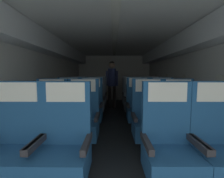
{
  "coord_description": "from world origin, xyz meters",
  "views": [
    {
      "loc": [
        -0.03,
        -0.04,
        1.22
      ],
      "look_at": [
        -0.07,
        4.73,
        0.77
      ],
      "focal_mm": 25.91,
      "sensor_mm": 36.0,
      "label": 1
    }
  ],
  "objects_px": {
    "seat_c_left_window": "(68,108)",
    "seat_b_left_aisle": "(83,120)",
    "seat_d_left_window": "(77,101)",
    "seat_b_right_aisle": "(179,121)",
    "seat_b_right_window": "(148,120)",
    "flight_attendant": "(112,79)",
    "seat_b_left_window": "(51,121)",
    "seat_c_left_aisle": "(91,108)",
    "seat_c_right_aisle": "(162,108)",
    "seat_d_left_aisle": "(96,101)",
    "seat_a_left_window": "(15,148)",
    "seat_d_right_aisle": "(151,101)",
    "seat_d_right_window": "(133,101)",
    "seat_e_left_window": "(84,96)",
    "seat_c_right_window": "(138,108)",
    "seat_a_right_aisle": "(219,148)",
    "seat_e_right_aisle": "(144,96)",
    "seat_a_right_window": "(169,148)",
    "seat_e_right_window": "(130,96)",
    "seat_a_left_aisle": "(64,148)",
    "seat_e_left_aisle": "(99,96)"
  },
  "relations": [
    {
      "from": "seat_e_right_aisle",
      "to": "seat_d_right_aisle",
      "type": "bearing_deg",
      "value": -89.77
    },
    {
      "from": "seat_d_right_window",
      "to": "seat_b_right_aisle",
      "type": "bearing_deg",
      "value": -75.62
    },
    {
      "from": "flight_attendant",
      "to": "seat_b_right_window",
      "type": "bearing_deg",
      "value": -101.5
    },
    {
      "from": "seat_b_right_window",
      "to": "seat_c_right_aisle",
      "type": "height_order",
      "value": "same"
    },
    {
      "from": "seat_b_right_aisle",
      "to": "seat_d_left_window",
      "type": "height_order",
      "value": "same"
    },
    {
      "from": "seat_d_left_aisle",
      "to": "seat_d_right_window",
      "type": "xyz_separation_m",
      "value": [
        1.04,
        0.0,
        0.0
      ]
    },
    {
      "from": "seat_d_left_window",
      "to": "seat_e_right_window",
      "type": "relative_size",
      "value": 1.0
    },
    {
      "from": "seat_b_right_window",
      "to": "flight_attendant",
      "type": "xyz_separation_m",
      "value": [
        -0.61,
        3.24,
        0.55
      ]
    },
    {
      "from": "seat_c_right_aisle",
      "to": "seat_d_left_aisle",
      "type": "xyz_separation_m",
      "value": [
        -1.55,
        0.96,
        0.0
      ]
    },
    {
      "from": "seat_d_right_window",
      "to": "seat_e_right_window",
      "type": "relative_size",
      "value": 1.0
    },
    {
      "from": "seat_d_right_aisle",
      "to": "seat_a_left_window",
      "type": "bearing_deg",
      "value": -125.48
    },
    {
      "from": "seat_b_right_aisle",
      "to": "seat_b_right_window",
      "type": "xyz_separation_m",
      "value": [
        -0.48,
        0.01,
        0.0
      ]
    },
    {
      "from": "seat_a_left_window",
      "to": "seat_b_right_aisle",
      "type": "height_order",
      "value": "same"
    },
    {
      "from": "seat_b_left_aisle",
      "to": "seat_d_left_window",
      "type": "relative_size",
      "value": 1.0
    },
    {
      "from": "seat_b_right_window",
      "to": "flight_attendant",
      "type": "distance_m",
      "value": 3.35
    },
    {
      "from": "seat_a_right_window",
      "to": "seat_a_right_aisle",
      "type": "bearing_deg",
      "value": 0.26
    },
    {
      "from": "seat_c_right_aisle",
      "to": "flight_attendant",
      "type": "height_order",
      "value": "flight_attendant"
    },
    {
      "from": "seat_d_right_window",
      "to": "seat_e_right_window",
      "type": "xyz_separation_m",
      "value": [
        0.01,
        0.97,
        0.0
      ]
    },
    {
      "from": "seat_b_left_window",
      "to": "seat_c_left_window",
      "type": "height_order",
      "value": "same"
    },
    {
      "from": "flight_attendant",
      "to": "seat_c_right_aisle",
      "type": "bearing_deg",
      "value": -86.46
    },
    {
      "from": "seat_c_right_aisle",
      "to": "seat_e_right_aisle",
      "type": "xyz_separation_m",
      "value": [
        -0.01,
        1.94,
        0.0
      ]
    },
    {
      "from": "seat_c_left_window",
      "to": "seat_b_left_aisle",
      "type": "bearing_deg",
      "value": -62.44
    },
    {
      "from": "seat_a_left_window",
      "to": "seat_d_right_aisle",
      "type": "distance_m",
      "value": 3.51
    },
    {
      "from": "seat_b_left_aisle",
      "to": "seat_d_left_window",
      "type": "xyz_separation_m",
      "value": [
        -0.51,
        1.92,
        0.0
      ]
    },
    {
      "from": "seat_e_left_window",
      "to": "seat_b_right_window",
      "type": "bearing_deg",
      "value": -61.7
    },
    {
      "from": "seat_c_right_aisle",
      "to": "seat_d_left_aisle",
      "type": "bearing_deg",
      "value": 148.1
    },
    {
      "from": "seat_d_right_aisle",
      "to": "seat_a_right_aisle",
      "type": "bearing_deg",
      "value": -89.84
    },
    {
      "from": "seat_c_left_window",
      "to": "seat_c_left_aisle",
      "type": "xyz_separation_m",
      "value": [
        0.5,
        -0.02,
        0.0
      ]
    },
    {
      "from": "seat_c_right_window",
      "to": "seat_b_right_aisle",
      "type": "bearing_deg",
      "value": -62.79
    },
    {
      "from": "seat_b_left_window",
      "to": "seat_c_left_aisle",
      "type": "height_order",
      "value": "same"
    },
    {
      "from": "seat_b_left_aisle",
      "to": "seat_b_right_aisle",
      "type": "bearing_deg",
      "value": -0.38
    },
    {
      "from": "seat_c_right_aisle",
      "to": "seat_c_right_window",
      "type": "relative_size",
      "value": 1.0
    },
    {
      "from": "seat_d_left_window",
      "to": "seat_d_right_aisle",
      "type": "relative_size",
      "value": 1.0
    },
    {
      "from": "seat_d_left_window",
      "to": "seat_d_right_window",
      "type": "relative_size",
      "value": 1.0
    },
    {
      "from": "seat_a_right_aisle",
      "to": "seat_d_left_aisle",
      "type": "bearing_deg",
      "value": 118.55
    },
    {
      "from": "seat_b_right_window",
      "to": "seat_e_right_window",
      "type": "distance_m",
      "value": 2.87
    },
    {
      "from": "seat_c_right_window",
      "to": "seat_e_right_aisle",
      "type": "xyz_separation_m",
      "value": [
        0.5,
        1.93,
        0.0
      ]
    },
    {
      "from": "seat_d_left_aisle",
      "to": "seat_b_left_window",
      "type": "bearing_deg",
      "value": -104.64
    },
    {
      "from": "seat_d_left_aisle",
      "to": "seat_d_right_window",
      "type": "relative_size",
      "value": 1.0
    },
    {
      "from": "seat_a_left_window",
      "to": "seat_c_left_aisle",
      "type": "bearing_deg",
      "value": 75.52
    },
    {
      "from": "seat_e_right_window",
      "to": "seat_a_left_aisle",
      "type": "bearing_deg",
      "value": -105.33
    },
    {
      "from": "seat_a_left_window",
      "to": "seat_e_left_window",
      "type": "distance_m",
      "value": 3.83
    },
    {
      "from": "seat_c_left_window",
      "to": "seat_e_left_aisle",
      "type": "xyz_separation_m",
      "value": [
        0.51,
        1.9,
        0.0
      ]
    },
    {
      "from": "seat_a_left_aisle",
      "to": "seat_a_right_window",
      "type": "xyz_separation_m",
      "value": [
        1.05,
        0.01,
        0.0
      ]
    },
    {
      "from": "seat_c_right_window",
      "to": "seat_e_left_aisle",
      "type": "xyz_separation_m",
      "value": [
        -1.03,
        1.91,
        0.0
      ]
    },
    {
      "from": "seat_a_left_window",
      "to": "seat_c_left_aisle",
      "type": "xyz_separation_m",
      "value": [
        0.49,
        1.91,
        0.0
      ]
    },
    {
      "from": "flight_attendant",
      "to": "seat_d_right_window",
      "type": "bearing_deg",
      "value": -87.95
    },
    {
      "from": "seat_c_right_window",
      "to": "seat_d_right_aisle",
      "type": "bearing_deg",
      "value": 61.94
    },
    {
      "from": "seat_b_left_window",
      "to": "seat_c_right_window",
      "type": "xyz_separation_m",
      "value": [
        1.54,
        0.97,
        0.0
      ]
    },
    {
      "from": "seat_c_left_aisle",
      "to": "seat_c_right_aisle",
      "type": "height_order",
      "value": "same"
    }
  ]
}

